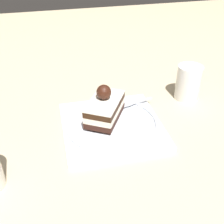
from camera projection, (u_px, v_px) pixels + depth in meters
The scene contains 5 objects.
ground_plane at pixel (107, 128), 0.71m from camera, with size 2.40×2.40×0.00m, color #C4B18C.
dessert_plate at pixel (112, 125), 0.70m from camera, with size 0.25×0.25×0.02m.
cake_slice at pixel (105, 107), 0.70m from camera, with size 0.13×0.14×0.09m.
fork at pixel (133, 103), 0.76m from camera, with size 0.11×0.03×0.00m.
drink_glass_near at pixel (188, 84), 0.80m from camera, with size 0.07×0.07×0.10m.
Camera 1 is at (0.13, 0.55, 0.43)m, focal length 44.79 mm.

